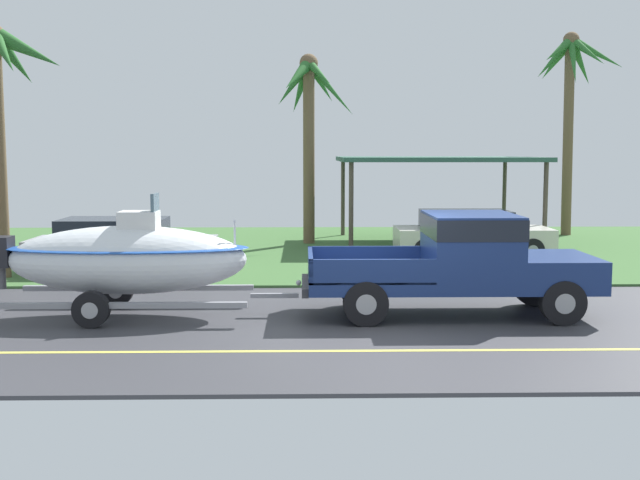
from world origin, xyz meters
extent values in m
cube|color=#38383D|center=(0.00, 0.00, -0.03)|extent=(36.00, 8.00, 0.06)
cube|color=#3D6633|center=(0.00, 11.00, 0.00)|extent=(36.00, 14.00, 0.11)
cube|color=#DBCC4C|center=(0.00, -1.80, 0.00)|extent=(34.20, 0.12, 0.01)
cube|color=navy|center=(1.46, 0.92, 0.63)|extent=(5.32, 2.03, 0.22)
cube|color=navy|center=(3.38, 0.92, 0.93)|extent=(1.49, 2.03, 0.38)
cube|color=navy|center=(1.84, 0.92, 1.32)|extent=(1.60, 2.03, 1.17)
cube|color=black|center=(1.84, 0.92, 1.68)|extent=(1.62, 2.05, 0.38)
cube|color=#112047|center=(-0.08, 0.92, 0.76)|extent=(2.23, 2.03, 0.04)
cube|color=navy|center=(-0.08, 1.89, 0.96)|extent=(2.23, 0.08, 0.45)
cube|color=navy|center=(-0.08, -0.06, 0.96)|extent=(2.23, 0.08, 0.45)
cube|color=navy|center=(-1.16, 0.92, 0.96)|extent=(0.08, 2.03, 0.45)
cube|color=#333338|center=(-1.26, 0.92, 0.57)|extent=(0.12, 1.83, 0.16)
sphere|color=#B2B2B7|center=(-1.38, 0.92, 0.62)|extent=(0.10, 0.10, 0.10)
cylinder|color=black|center=(3.30, 1.82, 0.40)|extent=(0.80, 0.28, 0.80)
cylinder|color=#9E9EA3|center=(3.30, 1.82, 0.40)|extent=(0.36, 0.29, 0.36)
cylinder|color=black|center=(3.30, 0.02, 0.40)|extent=(0.80, 0.28, 0.80)
cylinder|color=#9E9EA3|center=(3.30, 0.02, 0.40)|extent=(0.36, 0.29, 0.36)
cylinder|color=black|center=(-0.19, 1.82, 0.40)|extent=(0.80, 0.28, 0.80)
cylinder|color=#9E9EA3|center=(-0.19, 1.82, 0.40)|extent=(0.36, 0.29, 0.36)
cylinder|color=black|center=(-0.19, 0.02, 0.40)|extent=(0.80, 0.28, 0.80)
cylinder|color=#9E9EA3|center=(-0.19, 0.02, 0.40)|extent=(0.36, 0.29, 0.36)
cube|color=gray|center=(-1.83, 0.92, 0.38)|extent=(0.90, 0.10, 0.08)
cube|color=gray|center=(-4.54, 1.83, 0.38)|extent=(4.52, 0.12, 0.10)
cube|color=gray|center=(-4.54, 0.01, 0.38)|extent=(4.52, 0.12, 0.10)
cylinder|color=black|center=(-4.99, 1.89, 0.32)|extent=(0.64, 0.22, 0.64)
cylinder|color=#9E9EA3|center=(-4.99, 1.89, 0.32)|extent=(0.29, 0.23, 0.29)
cylinder|color=black|center=(-4.99, -0.05, 0.32)|extent=(0.64, 0.22, 0.64)
cylinder|color=#9E9EA3|center=(-4.99, -0.05, 0.32)|extent=(0.29, 0.23, 0.29)
ellipsoid|color=silver|center=(-4.54, 0.92, 1.06)|extent=(4.40, 1.69, 1.26)
ellipsoid|color=#1E4CA5|center=(-4.54, 0.92, 1.28)|extent=(4.49, 1.72, 0.12)
cube|color=silver|center=(-4.32, 0.92, 1.64)|extent=(0.70, 0.60, 0.65)
cube|color=slate|center=(-4.02, 0.92, 2.11)|extent=(0.06, 0.56, 0.36)
cube|color=black|center=(-6.85, 0.92, 1.22)|extent=(0.36, 0.44, 0.56)
cylinder|color=#4C4C51|center=(-6.85, 0.92, 0.87)|extent=(0.12, 0.12, 0.70)
cylinder|color=silver|center=(-2.56, 0.92, 1.56)|extent=(0.04, 0.04, 0.50)
cube|color=#99999E|center=(-5.83, 6.35, 0.53)|extent=(4.60, 1.81, 0.70)
cube|color=black|center=(-6.06, 6.35, 1.13)|extent=(2.58, 1.67, 0.50)
cylinder|color=black|center=(-4.27, 7.16, 0.33)|extent=(0.66, 0.22, 0.66)
cylinder|color=#9E9EA3|center=(-4.27, 7.16, 0.33)|extent=(0.30, 0.23, 0.30)
cylinder|color=black|center=(-4.27, 5.53, 0.33)|extent=(0.66, 0.22, 0.66)
cylinder|color=#9E9EA3|center=(-4.27, 5.53, 0.33)|extent=(0.30, 0.23, 0.30)
cylinder|color=black|center=(-7.40, 7.16, 0.33)|extent=(0.66, 0.22, 0.66)
cylinder|color=#9E9EA3|center=(-7.40, 7.16, 0.33)|extent=(0.30, 0.23, 0.30)
cylinder|color=black|center=(-7.40, 5.53, 0.33)|extent=(0.66, 0.22, 0.66)
cylinder|color=#9E9EA3|center=(-7.40, 5.53, 0.33)|extent=(0.30, 0.23, 0.30)
cube|color=beige|center=(3.59, 8.97, 0.53)|extent=(4.40, 1.80, 0.70)
cube|color=black|center=(3.37, 8.97, 1.13)|extent=(2.47, 1.65, 0.50)
cylinder|color=black|center=(5.08, 9.78, 0.33)|extent=(0.66, 0.22, 0.66)
cylinder|color=#9E9EA3|center=(5.08, 9.78, 0.33)|extent=(0.30, 0.23, 0.30)
cylinder|color=black|center=(5.08, 8.16, 0.33)|extent=(0.66, 0.22, 0.66)
cylinder|color=#9E9EA3|center=(5.08, 8.16, 0.33)|extent=(0.30, 0.23, 0.30)
cylinder|color=black|center=(2.09, 9.78, 0.33)|extent=(0.66, 0.22, 0.66)
cylinder|color=#9E9EA3|center=(2.09, 9.78, 0.33)|extent=(0.30, 0.23, 0.30)
cylinder|color=black|center=(2.09, 8.16, 0.33)|extent=(0.66, 0.22, 0.66)
cylinder|color=#9E9EA3|center=(2.09, 8.16, 0.33)|extent=(0.30, 0.23, 0.30)
cylinder|color=#4C4238|center=(5.98, 14.94, 1.37)|extent=(0.14, 0.14, 2.74)
cylinder|color=#4C4238|center=(5.98, 10.01, 1.37)|extent=(0.14, 0.14, 2.74)
cylinder|color=#4C4238|center=(0.14, 14.94, 1.37)|extent=(0.14, 0.14, 2.74)
cylinder|color=#4C4238|center=(0.14, 10.01, 1.37)|extent=(0.14, 0.14, 2.74)
cube|color=#2D5647|center=(3.06, 12.48, 2.81)|extent=(6.33, 5.44, 0.14)
cylinder|color=brown|center=(-8.46, 5.34, 2.88)|extent=(0.30, 0.33, 5.76)
cone|color=#286028|center=(-7.74, 5.43, 5.41)|extent=(1.68, 0.64, 1.09)
cone|color=#286028|center=(-8.25, 5.96, 5.26)|extent=(0.85, 1.57, 1.31)
cone|color=#286028|center=(-8.06, 4.77, 5.28)|extent=(1.19, 1.48, 1.24)
cylinder|color=brown|center=(8.23, 14.96, 3.49)|extent=(0.35, 0.55, 7.00)
cone|color=#2D6B2D|center=(9.13, 14.88, 6.50)|extent=(2.01, 0.54, 1.29)
cone|color=#2D6B2D|center=(8.73, 15.42, 6.25)|extent=(1.48, 1.38, 1.74)
cone|color=#2D6B2D|center=(7.96, 15.78, 6.37)|extent=(1.00, 2.00, 1.57)
cone|color=#2D6B2D|center=(7.70, 15.16, 6.35)|extent=(1.45, 0.86, 1.52)
cone|color=#2D6B2D|center=(7.67, 14.58, 6.59)|extent=(1.47, 1.17, 1.12)
cone|color=#2D6B2D|center=(8.14, 14.38, 6.18)|extent=(0.52, 1.46, 1.79)
cone|color=#2D6B2D|center=(8.62, 14.41, 6.51)|extent=(1.20, 1.48, 1.25)
sphere|color=brown|center=(8.23, 14.96, 6.99)|extent=(0.57, 0.57, 0.57)
cylinder|color=brown|center=(-1.10, 12.39, 2.94)|extent=(0.37, 0.44, 5.89)
cone|color=#2D6B2D|center=(-0.38, 12.41, 5.06)|extent=(1.66, 0.32, 1.84)
cone|color=#2D6B2D|center=(-0.70, 12.98, 5.31)|extent=(1.17, 1.52, 1.39)
cone|color=#2D6B2D|center=(-1.35, 12.90, 5.13)|extent=(1.04, 1.51, 1.76)
cone|color=#2D6B2D|center=(-1.59, 12.44, 5.22)|extent=(1.31, 0.47, 1.54)
cone|color=#2D6B2D|center=(-1.45, 11.71, 5.43)|extent=(1.19, 1.76, 1.28)
cone|color=#2D6B2D|center=(-0.78, 11.76, 5.51)|extent=(0.99, 1.54, 1.03)
sphere|color=brown|center=(-1.10, 12.39, 5.88)|extent=(0.60, 0.60, 0.60)
camera|label=1|loc=(-1.29, -13.92, 3.06)|focal=45.20mm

